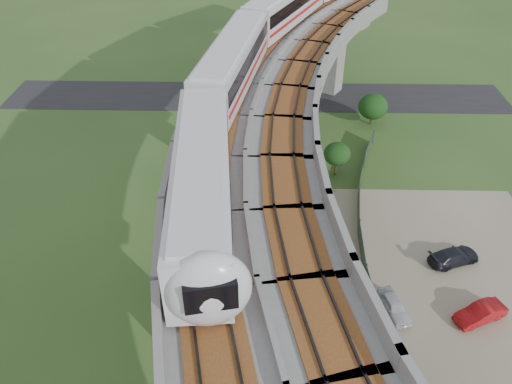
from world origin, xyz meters
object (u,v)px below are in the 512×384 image
at_px(metro_train, 284,35).
at_px(car_red, 481,313).
at_px(car_white, 394,306).
at_px(car_dark, 454,256).

height_order(metro_train, car_red, metro_train).
relative_size(metro_train, car_white, 17.87).
bearing_deg(car_red, car_dark, 157.70).
bearing_deg(car_dark, car_white, 111.30).
bearing_deg(car_dark, car_red, 160.64).
bearing_deg(car_white, metro_train, 95.85).
distance_m(metro_train, car_red, 26.35).
distance_m(car_red, car_dark, 5.41).
height_order(car_white, car_dark, car_dark).
bearing_deg(metro_train, car_dark, -48.39).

